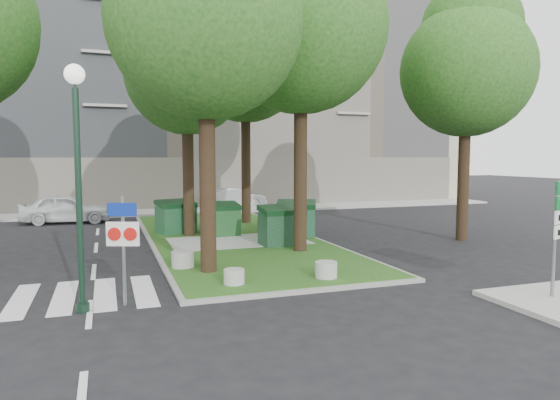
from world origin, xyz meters
name	(u,v)px	position (x,y,z in m)	size (l,w,h in m)	color
ground	(292,294)	(0.00, 0.00, 0.00)	(120.00, 120.00, 0.00)	black
median_island	(232,238)	(0.50, 8.00, 0.06)	(6.00, 16.00, 0.12)	#1C4513
median_kerb	(232,239)	(0.50, 8.00, 0.05)	(6.30, 16.30, 0.10)	gray
building_sidewalk	(181,211)	(0.00, 18.50, 0.06)	(42.00, 3.00, 0.12)	#999993
zebra_crossing	(125,292)	(-3.75, 1.50, 0.01)	(5.00, 3.00, 0.01)	silver
apartment_building	(164,90)	(0.00, 26.00, 8.00)	(41.00, 12.00, 16.00)	#BBB38C
tree_median_near_left	(208,3)	(-1.41, 2.56, 7.32)	(5.20, 5.20, 10.53)	black
tree_median_near_right	(303,10)	(2.09, 4.56, 7.99)	(5.60, 5.60, 11.46)	black
tree_median_mid	(189,61)	(-0.91, 9.06, 6.98)	(4.80, 4.80, 9.99)	black
tree_median_far	(247,48)	(2.29, 12.06, 8.32)	(5.80, 5.80, 11.93)	black
tree_street_right	(468,59)	(9.09, 5.06, 6.98)	(5.00, 5.00, 10.06)	black
dumpster_a	(176,217)	(-1.42, 9.74, 0.78)	(1.73, 1.44, 1.38)	#113E1E
dumpster_b	(221,219)	(0.18, 8.50, 0.76)	(1.51, 1.10, 1.34)	#134117
dumpster_c	(282,226)	(1.78, 5.75, 0.80)	(1.58, 1.15, 1.42)	black
dumpster_d	(296,219)	(3.00, 7.43, 0.80)	(1.83, 1.59, 1.42)	#15452A
bollard_left	(183,259)	(-2.10, 3.24, 0.35)	(0.63, 0.63, 0.45)	gray
bollard_right	(326,270)	(1.25, 0.77, 0.33)	(0.58, 0.58, 0.41)	#A3A49F
bollard_mid	(234,276)	(-1.17, 0.93, 0.30)	(0.51, 0.51, 0.37)	#A2A39E
litter_bin	(296,225)	(3.20, 8.02, 0.46)	(0.39, 0.39, 0.68)	#DBEF1C
street_lamp	(77,158)	(-4.64, 0.16, 3.22)	(0.41, 0.41, 5.13)	black
traffic_sign_pole	(123,236)	(-3.78, 0.35, 1.55)	(0.69, 0.29, 2.41)	slate
car_white	(66,209)	(-5.96, 15.50, 0.72)	(1.69, 4.21, 1.43)	silver
car_silver	(234,198)	(3.50, 19.50, 0.65)	(1.38, 3.95, 1.30)	#A0A4A7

